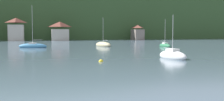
% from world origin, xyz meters
% --- Properties ---
extents(wooded_hillside, '(352.00, 44.63, 45.97)m').
position_xyz_m(wooded_hillside, '(-9.30, 144.14, 7.80)').
color(wooded_hillside, '#38562D').
rests_on(wooded_hillside, ground_plane).
extents(shore_building_westcentral, '(4.98, 4.71, 7.45)m').
position_xyz_m(shore_building_westcentral, '(-13.94, 112.55, 3.62)').
color(shore_building_westcentral, beige).
rests_on(shore_building_westcentral, ground_plane).
extents(shore_building_central, '(5.94, 5.36, 6.38)m').
position_xyz_m(shore_building_central, '(0.00, 112.86, 3.13)').
color(shore_building_central, beige).
rests_on(shore_building_central, ground_plane).
extents(shore_building_eastcentral, '(3.54, 5.89, 5.49)m').
position_xyz_m(shore_building_eastcentral, '(27.88, 113.12, 2.67)').
color(shore_building_eastcentral, gray).
rests_on(shore_building_eastcentral, ground_plane).
extents(sailboat_far_5, '(3.11, 5.13, 6.07)m').
position_xyz_m(sailboat_far_5, '(5.51, 71.95, 0.30)').
color(sailboat_far_5, '#CCBC8E').
rests_on(sailboat_far_5, ground_plane).
extents(sailboat_far_6, '(1.22, 4.40, 5.56)m').
position_xyz_m(sailboat_far_6, '(16.42, 66.87, 0.26)').
color(sailboat_far_6, '#2D754C').
rests_on(sailboat_far_6, ground_plane).
extents(sailboat_far_10, '(5.33, 2.84, 7.93)m').
position_xyz_m(sailboat_far_10, '(-7.87, 70.70, 0.29)').
color(sailboat_far_10, teal).
rests_on(sailboat_far_10, ground_plane).
extents(sailboat_mid_11, '(2.09, 4.47, 5.01)m').
position_xyz_m(sailboat_mid_11, '(7.08, 45.78, 0.31)').
color(sailboat_mid_11, white).
rests_on(sailboat_mid_11, ground_plane).
extents(mooring_buoy_far, '(0.42, 0.42, 0.42)m').
position_xyz_m(mooring_buoy_far, '(-1.00, 44.71, 0.00)').
color(mooring_buoy_far, yellow).
rests_on(mooring_buoy_far, ground_plane).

